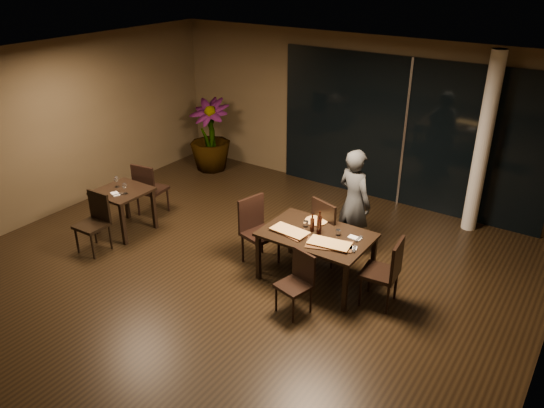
{
  "coord_description": "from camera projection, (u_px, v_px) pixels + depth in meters",
  "views": [
    {
      "loc": [
        4.11,
        -4.91,
        4.31
      ],
      "look_at": [
        0.3,
        0.73,
        1.05
      ],
      "focal_mm": 35.0,
      "sensor_mm": 36.0,
      "label": 1
    }
  ],
  "objects": [
    {
      "name": "round_pizza",
      "position": [
        316.0,
        221.0,
        7.71
      ],
      "size": [
        0.32,
        0.32,
        0.01
      ],
      "primitive_type": "cylinder",
      "color": "#B12413",
      "rests_on": "main_table"
    },
    {
      "name": "potted_plant",
      "position": [
        210.0,
        135.0,
        11.25
      ],
      "size": [
        0.98,
        0.98,
        1.53
      ],
      "primitive_type": "imported",
      "rotation": [
        0.0,
        0.0,
        0.19
      ],
      "color": "#194918",
      "rests_on": "ground"
    },
    {
      "name": "pizza_board_left",
      "position": [
        290.0,
        232.0,
        7.4
      ],
      "size": [
        0.58,
        0.36,
        0.01
      ],
      "primitive_type": "cube",
      "rotation": [
        0.0,
        0.0,
        -0.19
      ],
      "color": "#4B2B18",
      "rests_on": "main_table"
    },
    {
      "name": "bottle_c",
      "position": [
        319.0,
        222.0,
        7.37
      ],
      "size": [
        0.07,
        0.07,
        0.31
      ],
      "primitive_type": null,
      "color": "black",
      "rests_on": "main_table"
    },
    {
      "name": "wine_glass_a",
      "position": [
        116.0,
        182.0,
        8.8
      ],
      "size": [
        0.08,
        0.08,
        0.18
      ],
      "primitive_type": null,
      "color": "white",
      "rests_on": "side_table"
    },
    {
      "name": "window_panel",
      "position": [
        405.0,
        134.0,
        9.48
      ],
      "size": [
        5.0,
        0.06,
        2.7
      ],
      "primitive_type": "cube",
      "color": "black",
      "rests_on": "ground"
    },
    {
      "name": "chair_main_left",
      "position": [
        257.0,
        227.0,
        7.94
      ],
      "size": [
        0.58,
        0.58,
        1.02
      ],
      "rotation": [
        0.0,
        0.0,
        1.32
      ],
      "color": "black",
      "rests_on": "ground"
    },
    {
      "name": "chair_main_far",
      "position": [
        329.0,
        227.0,
        7.91
      ],
      "size": [
        0.6,
        0.6,
        1.03
      ],
      "rotation": [
        0.0,
        0.0,
        2.83
      ],
      "color": "black",
      "rests_on": "ground"
    },
    {
      "name": "wall_left",
      "position": [
        37.0,
        134.0,
        9.01
      ],
      "size": [
        0.1,
        8.0,
        3.0
      ],
      "primitive_type": "cube",
      "color": "#4A3D27",
      "rests_on": "ground"
    },
    {
      "name": "chair_side_near",
      "position": [
        95.0,
        219.0,
        8.27
      ],
      "size": [
        0.45,
        0.45,
        0.95
      ],
      "rotation": [
        0.0,
        0.0,
        0.04
      ],
      "color": "black",
      "rests_on": "ground"
    },
    {
      "name": "bottle_a",
      "position": [
        312.0,
        223.0,
        7.38
      ],
      "size": [
        0.06,
        0.06,
        0.27
      ],
      "primitive_type": null,
      "color": "black",
      "rests_on": "main_table"
    },
    {
      "name": "main_table",
      "position": [
        317.0,
        238.0,
        7.41
      ],
      "size": [
        1.5,
        1.0,
        0.75
      ],
      "color": "black",
      "rests_on": "ground"
    },
    {
      "name": "tumbler_right",
      "position": [
        338.0,
        232.0,
        7.33
      ],
      "size": [
        0.07,
        0.07,
        0.08
      ],
      "primitive_type": "cylinder",
      "color": "white",
      "rests_on": "main_table"
    },
    {
      "name": "wall_back",
      "position": [
        357.0,
        116.0,
        9.99
      ],
      "size": [
        8.0,
        0.1,
        3.0
      ],
      "primitive_type": "cube",
      "color": "#4A3D27",
      "rests_on": "ground"
    },
    {
      "name": "chair_main_near",
      "position": [
        298.0,
        279.0,
        6.85
      ],
      "size": [
        0.47,
        0.47,
        0.84
      ],
      "rotation": [
        0.0,
        0.0,
        -0.25
      ],
      "color": "black",
      "rests_on": "ground"
    },
    {
      "name": "bottle_b",
      "position": [
        319.0,
        225.0,
        7.31
      ],
      "size": [
        0.06,
        0.06,
        0.3
      ],
      "primitive_type": null,
      "color": "black",
      "rests_on": "main_table"
    },
    {
      "name": "side_napkin",
      "position": [
        115.0,
        194.0,
        8.56
      ],
      "size": [
        0.21,
        0.17,
        0.01
      ],
      "primitive_type": "cube",
      "rotation": [
        0.0,
        0.0,
        -0.39
      ],
      "color": "white",
      "rests_on": "side_table"
    },
    {
      "name": "side_table",
      "position": [
        123.0,
        197.0,
        8.78
      ],
      "size": [
        0.8,
        0.8,
        0.75
      ],
      "color": "black",
      "rests_on": "ground"
    },
    {
      "name": "oblong_pizza_left",
      "position": [
        290.0,
        231.0,
        7.4
      ],
      "size": [
        0.53,
        0.29,
        0.02
      ],
      "primitive_type": null,
      "rotation": [
        0.0,
        0.0,
        -0.08
      ],
      "color": "maroon",
      "rests_on": "pizza_board_left"
    },
    {
      "name": "ground",
      "position": [
        227.0,
        283.0,
        7.61
      ],
      "size": [
        8.0,
        8.0,
        0.0
      ],
      "primitive_type": "plane",
      "color": "black",
      "rests_on": "ground"
    },
    {
      "name": "napkin_near",
      "position": [
        350.0,
        248.0,
        7.01
      ],
      "size": [
        0.2,
        0.15,
        0.01
      ],
      "primitive_type": "cube",
      "rotation": [
        0.0,
        0.0,
        0.34
      ],
      "color": "white",
      "rests_on": "main_table"
    },
    {
      "name": "tumbler_left",
      "position": [
        306.0,
        224.0,
        7.55
      ],
      "size": [
        0.07,
        0.07,
        0.09
      ],
      "primitive_type": "cylinder",
      "color": "white",
      "rests_on": "main_table"
    },
    {
      "name": "column",
      "position": [
        483.0,
        145.0,
        8.48
      ],
      "size": [
        0.24,
        0.24,
        3.0
      ],
      "primitive_type": "cylinder",
      "color": "silver",
      "rests_on": "ground"
    },
    {
      "name": "ceiling",
      "position": [
        217.0,
        71.0,
        6.3
      ],
      "size": [
        8.0,
        8.0,
        0.04
      ],
      "primitive_type": "cube",
      "color": "silver",
      "rests_on": "wall_back"
    },
    {
      "name": "chair_main_right",
      "position": [
        387.0,
        269.0,
        6.92
      ],
      "size": [
        0.5,
        0.5,
        0.98
      ],
      "rotation": [
        0.0,
        0.0,
        -1.47
      ],
      "color": "black",
      "rests_on": "ground"
    },
    {
      "name": "napkin_far",
      "position": [
        355.0,
        238.0,
        7.25
      ],
      "size": [
        0.18,
        0.11,
        0.01
      ],
      "primitive_type": "cube",
      "rotation": [
        0.0,
        0.0,
        -0.04
      ],
      "color": "white",
      "rests_on": "main_table"
    },
    {
      "name": "oblong_pizza_right",
      "position": [
        329.0,
        244.0,
        7.08
      ],
      "size": [
        0.58,
        0.33,
        0.02
      ],
      "primitive_type": null,
      "rotation": [
        0.0,
        0.0,
        0.16
      ],
      "color": "maroon",
      "rests_on": "pizza_board_right"
    },
    {
      "name": "pizza_board_right",
      "position": [
        329.0,
        245.0,
        7.09
      ],
      "size": [
        0.69,
        0.51,
        0.01
      ],
      "primitive_type": "cube",
      "rotation": [
        0.0,
        0.0,
        0.36
      ],
      "color": "#402714",
      "rests_on": "main_table"
    },
    {
      "name": "wine_glass_b",
      "position": [
        125.0,
        189.0,
        8.56
      ],
      "size": [
        0.08,
        0.08,
        0.18
      ],
      "primitive_type": null,
      "color": "white",
      "rests_on": "side_table"
    },
    {
      "name": "diner",
      "position": [
        354.0,
        202.0,
        8.08
      ],
      "size": [
        0.67,
        0.55,
        1.69
      ],
      "primitive_type": "imported",
      "rotation": [
        0.0,
        0.0,
        2.8
      ],
      "color": "#2F3234",
      "rests_on": "ground"
    },
    {
      "name": "chair_side_far",
      "position": [
        148.0,
        187.0,
        9.32
      ],
      "size": [
        0.52,
        0.52,
        0.99
      ],
      "rotation": [
        0.0,
        0.0,
        3.29
      ],
      "color": "black",
      "rests_on": "ground"
    }
  ]
}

